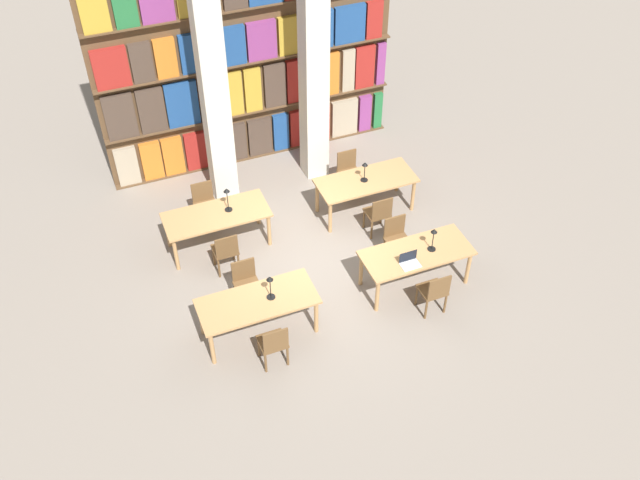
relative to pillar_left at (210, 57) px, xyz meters
The scene contains 21 objects.
ground_plane 4.09m from the pillar_left, 69.64° to the right, with size 40.00×40.00×0.00m, color gray.
bookshelf_bank 1.44m from the pillar_left, 46.76° to the left, with size 5.99×0.35×5.50m.
pillar_left is the anchor object (origin of this frame).
pillar_center 1.93m from the pillar_left, ahead, with size 0.46×0.46×6.00m.
reading_table_0 4.42m from the pillar_left, 97.66° to the right, with size 1.89×0.82×0.76m.
chair_0 5.10m from the pillar_left, 96.23° to the right, with size 0.42×0.40×0.89m.
chair_1 3.97m from the pillar_left, 99.03° to the right, with size 0.42×0.40×0.89m.
desk_lamp_0 4.22m from the pillar_left, 94.25° to the right, with size 0.14×0.14×0.46m.
reading_table_1 4.94m from the pillar_left, 57.53° to the right, with size 1.89×0.82×0.76m.
chair_2 5.55m from the pillar_left, 61.93° to the right, with size 0.42×0.40×0.89m.
chair_3 4.54m from the pillar_left, 52.02° to the right, with size 0.42×0.40×0.89m.
desk_lamp_1 4.93m from the pillar_left, 54.99° to the right, with size 0.14×0.14×0.46m.
laptop 4.93m from the pillar_left, 61.73° to the right, with size 0.32×0.22×0.21m.
reading_table_2 2.81m from the pillar_left, 109.89° to the right, with size 1.89×0.82×0.76m.
chair_4 3.36m from the pillar_left, 105.03° to the right, with size 0.42×0.40×0.89m.
chair_5 2.69m from the pillar_left, 126.86° to the right, with size 0.42×0.40×0.89m.
desk_lamp_2 2.41m from the pillar_left, 101.38° to the right, with size 0.14×0.14×0.49m.
reading_table_3 3.67m from the pillar_left, 33.27° to the right, with size 1.89×0.82×0.76m.
chair_6 4.09m from the pillar_left, 44.04° to the right, with size 0.42×0.40×0.89m.
chair_7 3.53m from the pillar_left, 20.38° to the right, with size 0.42×0.40×0.89m.
desk_lamp_3 3.42m from the pillar_left, 33.87° to the right, with size 0.14×0.14×0.42m.
Camera 1 is at (-3.37, -8.50, 9.03)m, focal length 40.00 mm.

